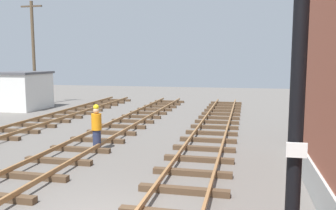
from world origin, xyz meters
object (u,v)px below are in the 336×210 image
Objects in this scene: utility_pole_far at (33,51)px; track_worker_foreground at (97,128)px; control_hut at (23,90)px; signal_mast at (299,62)px; parked_car_silver at (13,93)px.

track_worker_foreground is at bearing -49.17° from utility_pole_far.
utility_pole_far reaches higher than control_hut.
signal_mast is 27.01m from utility_pole_far.
utility_pole_far is at bearing 130.83° from track_worker_foreground.
utility_pole_far is (-0.52, 2.31, 2.88)m from control_hut.
control_hut is at bearing 135.27° from track_worker_foreground.
control_hut reaches higher than track_worker_foreground.
control_hut is (-16.60, 18.57, -2.18)m from signal_mast.
control_hut reaches higher than parked_car_silver.
signal_mast reaches higher than control_hut.
utility_pole_far is 16.80m from track_worker_foreground.
parked_car_silver is at bearing 135.30° from track_worker_foreground.
control_hut is 4.23m from parked_car_silver.
signal_mast is at bearing -47.68° from parked_car_silver.
control_hut is 0.47× the size of utility_pole_far.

